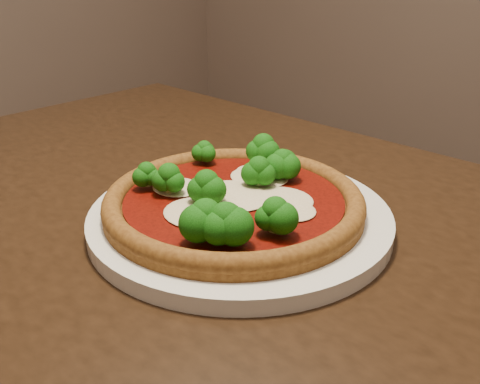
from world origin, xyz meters
The scene contains 3 objects.
dining_table centered at (-0.07, -0.18, 0.65)m, with size 1.25×0.91×0.75m.
plate centered at (-0.04, -0.15, 0.76)m, with size 0.34×0.34×0.02m, color silver.
pizza centered at (-0.04, -0.16, 0.78)m, with size 0.29×0.29×0.06m.
Camera 1 is at (0.29, -0.57, 1.03)m, focal length 40.00 mm.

